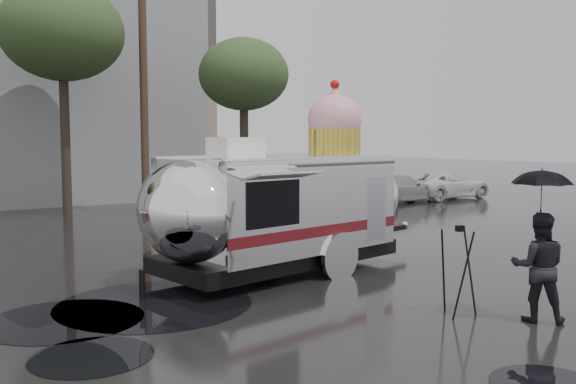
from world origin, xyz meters
TOP-DOWN VIEW (x-y plane):
  - ground at (0.00, 0.00)m, footprint 120.00×120.00m
  - puddles at (-0.99, 3.06)m, footprint 6.96×11.23m
  - utility_pole at (2.50, 14.00)m, footprint 1.60×0.28m
  - tree_mid at (0.00, 15.00)m, footprint 4.20×4.20m
  - tree_right at (6.00, 13.00)m, footprint 3.36×3.36m
  - parked_cars at (11.78, 12.00)m, footprint 13.20×1.90m
  - airstream_trailer at (1.44, 3.27)m, footprint 7.45×3.64m
  - person_right at (2.73, -1.68)m, footprint 0.84×0.87m
  - umbrella_black at (2.73, -1.68)m, footprint 1.07×1.07m
  - tripod at (1.98, -0.83)m, footprint 0.52×0.58m

SIDE VIEW (x-z plane):
  - ground at x=0.00m, z-range 0.00..0.00m
  - puddles at x=-0.99m, z-range 0.00..0.01m
  - parked_cars at x=11.78m, z-range -0.03..1.47m
  - tripod at x=1.98m, z-range 0.11..1.51m
  - person_right at x=2.73m, z-range 0.00..1.63m
  - airstream_trailer at x=1.44m, z-range -0.61..3.45m
  - umbrella_black at x=2.73m, z-range 0.77..3.05m
  - utility_pole at x=2.50m, z-range 0.12..9.12m
  - tree_right at x=6.00m, z-range 1.85..8.27m
  - tree_mid at x=0.00m, z-range 2.33..10.35m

